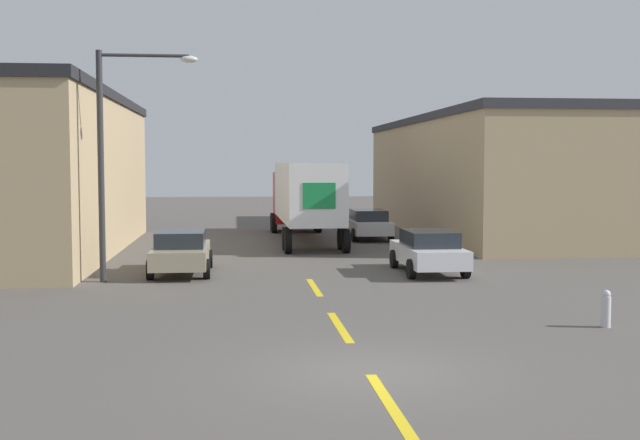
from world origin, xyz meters
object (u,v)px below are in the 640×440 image
(parked_car_left_far, at_px, (181,251))
(street_lamp, at_px, (114,145))
(semi_truck, at_px, (304,194))
(parked_car_right_far, at_px, (368,224))
(parked_car_right_mid, at_px, (428,251))
(fire_hydrant, at_px, (606,309))

(parked_car_left_far, height_order, street_lamp, street_lamp)
(semi_truck, bearing_deg, street_lamp, -118.84)
(parked_car_left_far, bearing_deg, street_lamp, -138.52)
(semi_truck, xyz_separation_m, street_lamp, (-7.28, -13.46, 2.09))
(parked_car_right_far, xyz_separation_m, street_lamp, (-10.58, -13.83, 3.63))
(semi_truck, relative_size, street_lamp, 1.84)
(parked_car_right_mid, bearing_deg, fire_hydrant, -78.92)
(parked_car_right_far, xyz_separation_m, fire_hydrant, (1.89, -22.47, -0.35))
(fire_hydrant, bearing_deg, parked_car_right_far, 94.80)
(street_lamp, bearing_deg, parked_car_right_far, 52.57)
(semi_truck, relative_size, parked_car_right_mid, 2.95)
(parked_car_right_far, bearing_deg, semi_truck, -173.64)
(semi_truck, relative_size, parked_car_left_far, 2.95)
(parked_car_right_mid, bearing_deg, street_lamp, -174.68)
(parked_car_right_mid, relative_size, street_lamp, 0.62)
(fire_hydrant, bearing_deg, semi_truck, 103.20)
(street_lamp, bearing_deg, semi_truck, 61.58)
(street_lamp, bearing_deg, parked_car_left_far, 41.48)
(street_lamp, bearing_deg, fire_hydrant, -34.74)
(parked_car_right_far, height_order, fire_hydrant, parked_car_right_far)
(parked_car_left_far, distance_m, parked_car_right_far, 14.85)
(semi_truck, distance_m, parked_car_left_far, 12.96)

